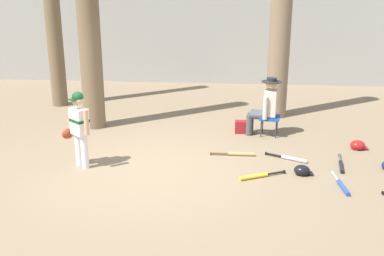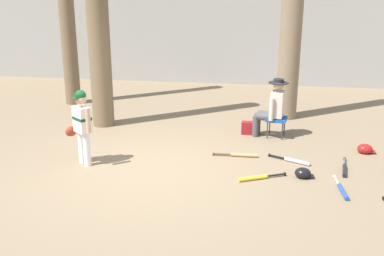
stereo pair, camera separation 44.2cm
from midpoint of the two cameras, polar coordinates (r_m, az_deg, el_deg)
ground_plane at (r=7.55m, az=-3.58°, el=-5.28°), size 60.00×60.00×0.00m
concrete_back_wall at (r=14.41m, az=2.95°, el=11.34°), size 18.00×0.36×2.81m
tree_behind_spectator at (r=10.43m, az=13.86°, el=14.43°), size 0.64×0.64×5.52m
young_ballplayer at (r=7.70m, az=-12.28°, el=0.67°), size 0.59×0.42×1.31m
folding_stool at (r=9.25m, az=12.04°, el=1.03°), size 0.46×0.46×0.41m
seated_spectator at (r=9.19m, az=11.54°, el=2.74°), size 0.68×0.54×1.20m
handbag_beside_stool at (r=9.40m, az=8.70°, el=-0.02°), size 0.34×0.19×0.26m
bat_yellow_trainer at (r=7.24m, az=9.96°, el=-6.26°), size 0.76×0.42×0.07m
bat_aluminum_silver at (r=8.06m, az=14.38°, el=-4.07°), size 0.72×0.41×0.07m
bat_black_composite at (r=7.95m, az=20.37°, el=-4.94°), size 0.19×0.81×0.07m
bat_blue_youth at (r=7.16m, az=20.24°, el=-7.42°), size 0.13×0.81×0.07m
bat_wood_tan at (r=8.14m, az=7.73°, el=-3.44°), size 0.80×0.08×0.07m
batting_helmet_black at (r=7.46m, az=15.59°, el=-5.57°), size 0.30×0.23×0.18m
batting_helmet_red at (r=8.91m, az=22.48°, el=-2.49°), size 0.32×0.25×0.19m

